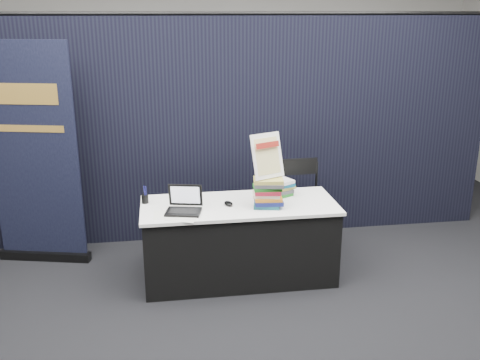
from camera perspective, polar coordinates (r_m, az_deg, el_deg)
name	(u,v)px	position (r m, az deg, el deg)	size (l,w,h in m)	color
floor	(249,306)	(4.76, 0.92, -13.34)	(8.00, 8.00, 0.00)	black
wall_back	(204,60)	(8.08, -3.82, 12.65)	(8.00, 0.02, 3.50)	#A8A59F
drape_partition	(225,131)	(5.80, -1.64, 5.20)	(6.00, 0.08, 2.40)	black
display_table	(239,241)	(5.07, -0.09, -6.51)	(1.80, 0.75, 0.75)	black
laptop	(183,206)	(4.74, -6.10, -2.74)	(0.34, 0.30, 0.23)	black
mouse	(228,203)	(4.88, -1.24, -2.52)	(0.07, 0.11, 0.04)	black
brochure_left	(180,209)	(4.83, -6.44, -3.07)	(0.29, 0.21, 0.00)	white
brochure_mid	(171,214)	(4.71, -7.39, -3.66)	(0.30, 0.21, 0.00)	white
brochure_right	(182,218)	(4.62, -6.19, -4.05)	(0.25, 0.18, 0.00)	silver
pen_cup	(145,199)	(5.01, -10.10, -2.00)	(0.06, 0.06, 0.08)	black
book_stack_tall	(267,193)	(4.82, 2.94, -1.35)	(0.27, 0.22, 0.27)	#164D55
book_stack_short	(281,187)	(5.14, 4.37, -0.80)	(0.27, 0.24, 0.15)	#1C691E
info_sign	(267,156)	(4.75, 2.93, 2.54)	(0.32, 0.23, 0.41)	black
pullup_banner	(36,168)	(5.59, -20.97, 1.17)	(0.93, 0.32, 2.20)	black
stacking_chair	(300,204)	(5.53, 6.46, -2.58)	(0.46, 0.46, 0.98)	black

